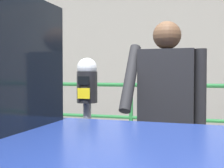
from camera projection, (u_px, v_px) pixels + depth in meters
The scene contains 4 objects.
parking_meter at pixel (87, 101), 2.67m from camera, with size 0.18×0.19×1.41m.
pedestrian_at_meter at pixel (166, 111), 2.47m from camera, with size 0.63×0.46×1.70m.
background_railing at pixel (131, 105), 4.65m from camera, with size 24.06×0.06×1.13m.
backdrop_wall at pixel (159, 63), 7.66m from camera, with size 32.00×0.50×3.40m, color gray.
Camera 1 is at (1.03, -1.97, 1.42)m, focal length 49.07 mm.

